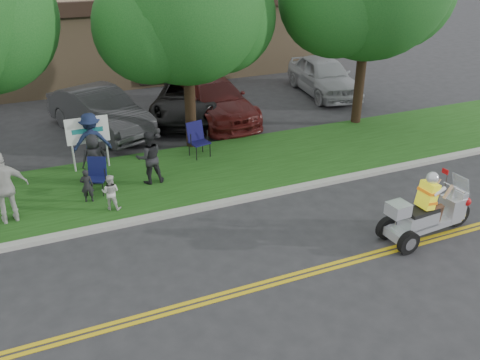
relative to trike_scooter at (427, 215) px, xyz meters
name	(u,v)px	position (x,y,z in m)	size (l,w,h in m)	color
ground	(273,267)	(-3.89, 0.32, -0.60)	(120.00, 120.00, 0.00)	#28282B
centerline_near	(286,281)	(-3.89, -0.26, -0.60)	(60.00, 0.10, 0.01)	gold
centerline_far	(282,277)	(-3.89, -0.10, -0.60)	(60.00, 0.10, 0.01)	gold
curb	(223,203)	(-3.89, 3.37, -0.54)	(60.00, 0.25, 0.12)	#A8A89E
grass_verge	(197,172)	(-3.89, 5.52, -0.55)	(60.00, 4.00, 0.10)	#1C4612
commercial_building	(147,29)	(-1.89, 19.30, 1.40)	(18.00, 8.20, 4.00)	#9E7F5B
tree_mid	(187,12)	(-3.33, 7.55, 3.83)	(5.88, 4.80, 7.05)	#332114
business_sign	(88,133)	(-6.79, 6.92, 0.65)	(1.25, 0.06, 1.75)	silver
trike_scooter	(427,215)	(0.00, 0.00, 0.00)	(2.65, 0.91, 1.73)	black
lawn_chair_a	(97,173)	(-6.85, 5.33, 0.05)	(0.69, 0.70, 0.98)	black
lawn_chair_b	(197,137)	(-3.48, 6.64, 0.12)	(0.69, 0.71, 1.10)	black
spectator_adult_mid	(149,157)	(-5.37, 5.30, 0.28)	(0.76, 0.59, 1.56)	black
spectator_adult_right	(5,188)	(-9.13, 4.53, 0.44)	(1.10, 0.46, 1.87)	beige
spectator_chair_a	(91,141)	(-6.71, 6.92, 0.38)	(1.14, 0.65, 1.76)	#192345
spectator_chair_b	(95,159)	(-6.80, 5.92, 0.23)	(0.71, 0.46, 1.45)	black
child_left	(87,186)	(-7.19, 4.82, -0.03)	(0.34, 0.22, 0.94)	black
child_right	(111,192)	(-6.69, 4.16, -0.02)	(0.47, 0.37, 0.97)	silver
parked_car_left	(100,112)	(-5.96, 10.21, 0.20)	(1.71, 4.89, 1.61)	#303033
parked_car_mid	(190,97)	(-2.39, 10.70, 0.17)	(2.56, 5.54, 1.54)	black
parked_car_right	(213,99)	(-1.64, 10.07, 0.17)	(2.16, 5.32, 1.54)	#4C1311
parked_car_far_right	(324,76)	(4.07, 11.26, 0.23)	(1.97, 4.89, 1.67)	#989A9E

